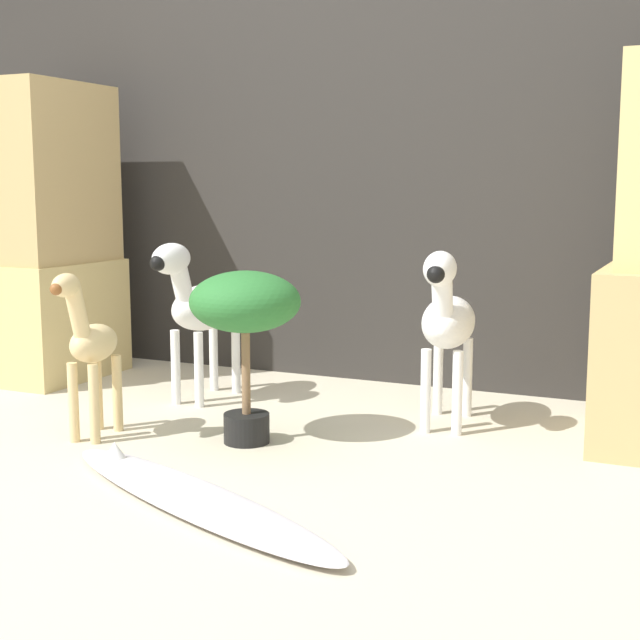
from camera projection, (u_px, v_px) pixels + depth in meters
ground_plane at (183, 473)px, 2.71m from camera, size 14.00×14.00×0.00m
wall_back at (365, 131)px, 3.88m from camera, size 6.40×0.08×2.20m
rock_pillar_left at (33, 237)px, 4.02m from camera, size 0.60×0.61×1.31m
zebra_right at (447, 318)px, 3.17m from camera, size 0.24×0.54×0.65m
zebra_left at (199, 304)px, 3.56m from camera, size 0.20×0.54×0.65m
giraffe_figurine at (89, 345)px, 3.03m from camera, size 0.17×0.36×0.59m
potted_palm_front at (245, 312)px, 2.96m from camera, size 0.37×0.37×0.59m
surfboard at (192, 497)px, 2.43m from camera, size 1.19×0.67×0.09m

